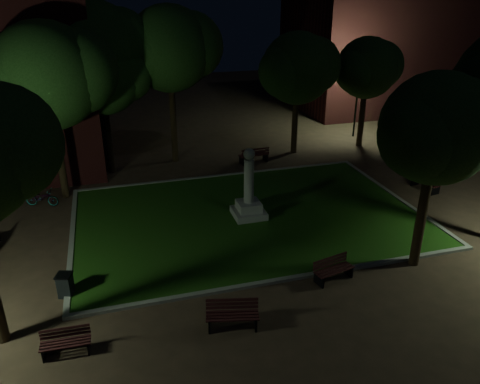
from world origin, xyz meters
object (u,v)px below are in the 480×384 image
Objects in this scene: bench_near_right at (333,270)px; bench_west_near at (66,343)px; trash_bin at (65,285)px; bench_far_side at (254,156)px; monument at (249,198)px; bicycle at (42,198)px; bench_right_side at (425,183)px; bench_near_left at (232,315)px.

bench_near_right reaches higher than bench_west_near.
trash_bin reaches higher than bench_west_near.
bench_near_right is 12.20m from bench_far_side.
bench_west_near is at bearing -138.31° from monument.
trash_bin is at bearing 156.75° from bench_near_right.
bench_far_side reaches higher than bench_west_near.
monument reaches higher than bench_west_near.
trash_bin is 0.54× the size of bicycle.
bench_near_left is at bearing 111.29° from bench_right_side.
bicycle is at bearing 156.54° from monument.
bench_west_near is at bearing -169.52° from bench_near_left.
bench_far_side reaches higher than bench_near_left.
bench_near_left is 14.51m from bench_far_side.
bench_right_side is at bearing 22.99° from bench_near_right.
bench_near_left is 4.84m from bench_west_near.
bench_near_right is 0.97× the size of bench_right_side.
bench_far_side is at bearing 82.79° from bench_near_left.
bench_near_right is 9.01m from bench_west_near.
bench_right_side is at bearing 24.80° from bench_west_near.
bench_right_side is at bearing -81.42° from bicycle.
bench_far_side is (0.96, 12.16, 0.06)m from bench_near_right.
bench_near_right is at bearing -10.12° from trash_bin.
bench_far_side is (2.40, 6.71, -0.51)m from monument.
bench_right_side is 9.48m from bench_far_side.
bicycle is (-9.04, 3.92, -0.54)m from monument.
bench_right_side is (8.09, 5.90, 0.02)m from bench_near_right.
bench_near_left is at bearing 64.02° from bench_far_side.
bench_far_side is 14.55m from trash_bin.
trash_bin is (-10.03, -10.54, -0.02)m from bench_far_side.
bench_near_left is at bearing -173.73° from bench_near_right.
monument is 8.55m from trash_bin.
bicycle is at bearing 69.61° from bench_right_side.
bench_near_left is 4.34m from bench_near_right.
bench_west_near is (-7.49, -6.67, -0.60)m from monument.
bench_near_right is at bearing 116.32° from bench_right_side.
bench_west_near is at bearing 174.61° from bench_near_right.
trash_bin is at bearing -150.52° from bicycle.
monument is 1.97× the size of bench_right_side.
bench_far_side reaches higher than bicycle.
trash_bin is (-9.06, 1.62, 0.04)m from bench_near_right.
bench_far_side is at bearing 72.33° from bench_near_right.
monument reaches higher than trash_bin.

